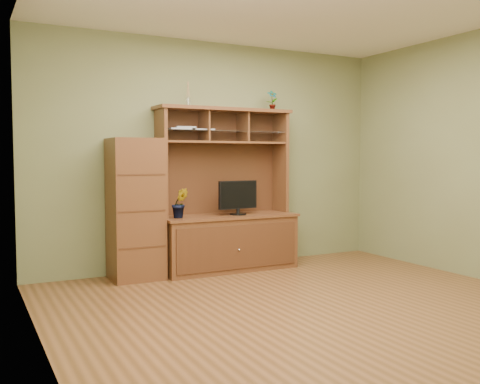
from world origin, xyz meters
TOP-DOWN VIEW (x-y plane):
  - room at (0.00, 0.00)m, footprint 4.54×4.04m
  - media_hutch at (0.04, 1.73)m, footprint 1.66×0.61m
  - monitor at (0.14, 1.65)m, footprint 0.51×0.19m
  - orchid_plant at (-0.59, 1.65)m, footprint 0.21×0.18m
  - top_plant at (0.70, 1.80)m, footprint 0.14×0.10m
  - reed_diffuser at (-0.41, 1.80)m, footprint 0.06×0.06m
  - magazines at (-0.41, 1.81)m, footprint 0.54×0.22m
  - side_cabinet at (-1.06, 1.73)m, footprint 0.55×0.50m

SIDE VIEW (x-z plane):
  - media_hutch at x=0.04m, z-range -0.43..1.47m
  - side_cabinet at x=-1.06m, z-range 0.00..1.53m
  - orchid_plant at x=-0.59m, z-range 0.65..0.98m
  - monitor at x=0.14m, z-range 0.66..1.06m
  - room at x=0.00m, z-range -0.02..2.72m
  - magazines at x=-0.41m, z-range 1.63..1.67m
  - reed_diffuser at x=-0.41m, z-range 1.87..2.15m
  - top_plant at x=0.70m, z-range 1.90..2.15m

